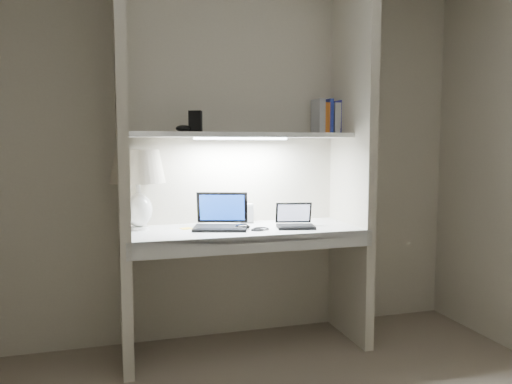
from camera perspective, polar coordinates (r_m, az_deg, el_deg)
name	(u,v)px	position (r m, az deg, el deg)	size (l,w,h in m)	color
back_wall	(234,151)	(3.34, -2.49, 4.76)	(3.20, 0.01, 2.50)	beige
alcove_panel_left	(122,152)	(2.97, -15.03, 4.49)	(0.06, 0.55, 2.50)	beige
alcove_panel_right	(352,151)	(3.34, 10.97, 4.66)	(0.06, 0.55, 2.50)	beige
desk	(245,231)	(3.12, -1.24, -4.52)	(1.40, 0.55, 0.04)	white
desk_apron	(257,244)	(2.88, 0.11, -5.96)	(1.46, 0.03, 0.10)	silver
shelf	(241,135)	(3.17, -1.71, 6.53)	(1.40, 0.36, 0.03)	silver
strip_light	(241,138)	(3.17, -1.71, 6.13)	(0.60, 0.04, 0.01)	white
table_lamp	(138,176)	(3.11, -13.36, 1.80)	(0.33, 0.33, 0.49)	white
laptop_main	(221,220)	(3.12, -4.01, -3.21)	(0.39, 0.36, 0.22)	black
laptop_netbook	(295,221)	(3.16, 4.47, -3.38)	(0.27, 0.25, 0.15)	black
speaker	(246,213)	(3.31, -1.16, -2.46)	(0.09, 0.06, 0.13)	silver
mouse	(243,227)	(3.06, -1.55, -4.01)	(0.10, 0.06, 0.03)	black
cable_coil	(261,229)	(3.06, 0.58, -4.22)	(0.10, 0.10, 0.01)	black
sticky_note	(186,228)	(3.13, -7.95, -4.14)	(0.07, 0.07, 0.00)	gold
book_row	(330,117)	(3.47, 8.40, 8.43)	(0.22, 0.15, 0.23)	silver
shelf_box	(195,122)	(3.13, -6.94, 8.00)	(0.08, 0.06, 0.13)	black
shelf_gadget	(184,129)	(3.11, -8.27, 7.19)	(0.10, 0.07, 0.04)	black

